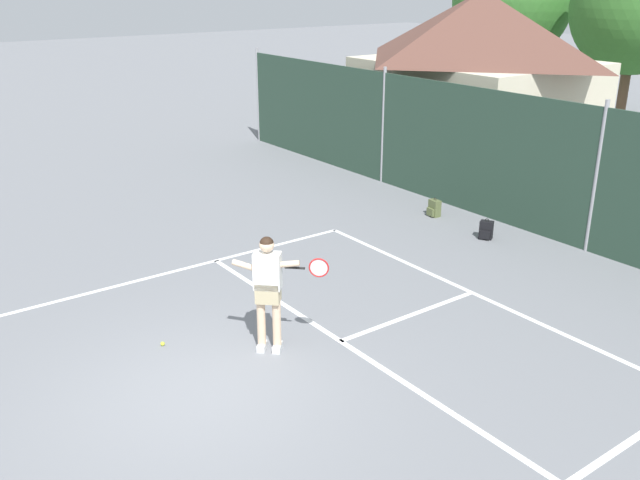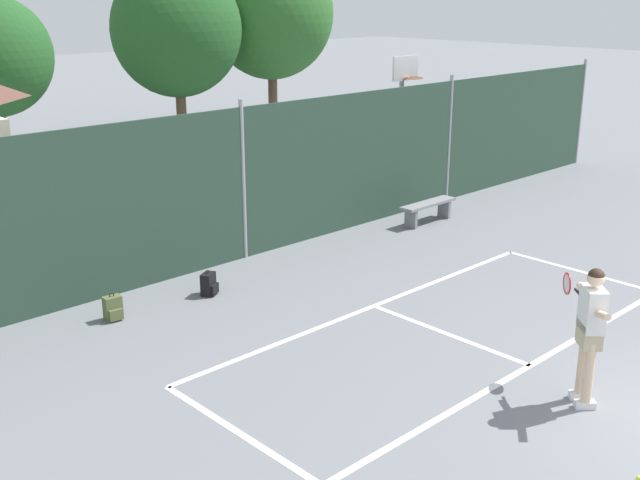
# 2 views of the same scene
# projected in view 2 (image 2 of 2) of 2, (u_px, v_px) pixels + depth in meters

# --- Properties ---
(chainlink_fence) EXTENTS (26.09, 0.09, 3.15)m
(chainlink_fence) POSITION_uv_depth(u_px,v_px,m) (243.00, 184.00, 15.10)
(chainlink_fence) COLOR #284233
(chainlink_fence) RESTS_ON ground
(basketball_hoop) EXTENTS (0.90, 0.67, 3.55)m
(basketball_hoop) POSITION_uv_depth(u_px,v_px,m) (403.00, 106.00, 19.63)
(basketball_hoop) COLOR #9E9EA3
(basketball_hoop) RESTS_ON ground
(tennis_player) EXTENTS (0.97, 1.14, 1.85)m
(tennis_player) POSITION_uv_depth(u_px,v_px,m) (590.00, 324.00, 9.72)
(tennis_player) COLOR silver
(tennis_player) RESTS_ON ground
(tennis_ball) EXTENTS (0.07, 0.07, 0.07)m
(tennis_ball) POSITION_uv_depth(u_px,v_px,m) (639.00, 478.00, 8.45)
(tennis_ball) COLOR #CCE033
(tennis_ball) RESTS_ON ground
(backpack_olive) EXTENTS (0.30, 0.27, 0.46)m
(backpack_olive) POSITION_uv_depth(u_px,v_px,m) (113.00, 309.00, 12.54)
(backpack_olive) COLOR #566038
(backpack_olive) RESTS_ON ground
(backpack_black) EXTENTS (0.34, 0.33, 0.46)m
(backpack_black) POSITION_uv_depth(u_px,v_px,m) (209.00, 284.00, 13.57)
(backpack_black) COLOR black
(backpack_black) RESTS_ON ground
(courtside_bench) EXTENTS (1.60, 0.36, 0.48)m
(courtside_bench) POSITION_uv_depth(u_px,v_px,m) (428.00, 207.00, 17.77)
(courtside_bench) COLOR gray
(courtside_bench) RESTS_ON ground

